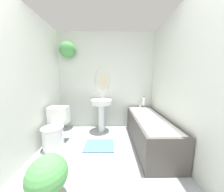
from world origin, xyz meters
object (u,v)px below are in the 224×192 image
Objects in this scene: toilet at (55,129)px; potted_plant at (48,178)px; pedestal_sink at (101,108)px; bathtub at (149,130)px; shampoo_bottle at (144,101)px.

toilet is 1.39× the size of potted_plant.
toilet is 1.05m from pedestal_sink.
potted_plant is (-1.38, -1.06, 0.00)m from bathtub.
bathtub is (1.79, 0.05, -0.04)m from toilet.
shampoo_bottle is at bearing 49.80° from potted_plant.
bathtub is 6.99× the size of shampoo_bottle.
toilet is 1.79m from bathtub.
bathtub is 3.02× the size of potted_plant.
toilet is 0.46× the size of bathtub.
pedestal_sink is at bearing -173.52° from shampoo_bottle.
toilet is 0.81× the size of pedestal_sink.
bathtub reaches higher than potted_plant.
potted_plant is at bearing -130.20° from shampoo_bottle.
pedestal_sink is at bearing 35.80° from toilet.
shampoo_bottle is 0.43× the size of potted_plant.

